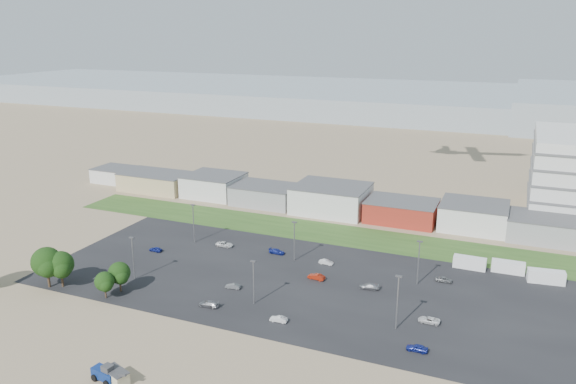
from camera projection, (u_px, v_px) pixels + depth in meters
The scene contains 33 objects.
ground at pixel (244, 319), 108.85m from camera, with size 700.00×700.00×0.00m, color #7F6A50.
parking_lot at pixel (305, 282), 124.71m from camera, with size 120.00×50.00×0.01m, color black.
grass_strip at pixel (330, 233), 154.91m from camera, with size 160.00×16.00×0.02m, color #2B4C1C.
hills_backdrop at pixel (514, 108), 371.78m from camera, with size 700.00×200.00×9.00m, color gray, non-canonical shape.
building_row at pixel (298, 195), 176.95m from camera, with size 170.00×20.00×8.00m, color silver, non-canonical shape.
portable_shed at pixel (116, 377), 88.85m from camera, with size 4.64×2.41×2.34m, color #C0B891, non-canonical shape.
telehandler at pixel (105, 372), 89.35m from camera, with size 7.39×2.46×3.08m, color navy, non-canonical shape.
box_trailer_a at pixel (470, 263), 131.76m from camera, with size 7.42×2.32×2.78m, color silver, non-canonical shape.
box_trailer_b at pixel (508, 267), 129.46m from camera, with size 7.31×2.29×2.74m, color silver, non-canonical shape.
box_trailer_c at pixel (546, 277), 124.22m from camera, with size 7.76×2.43×2.91m, color silver, non-canonical shape.
tree_left at pixel (47, 265), 121.14m from camera, with size 6.91×6.91×10.36m, color black, non-canonical shape.
tree_mid at pixel (61, 267), 121.41m from camera, with size 6.16×6.16×9.24m, color black, non-canonical shape.
tree_right at pixel (105, 283), 116.66m from camera, with size 4.38×4.38×6.56m, color black, non-canonical shape.
tree_near at pixel (119, 275), 119.48m from camera, with size 5.03×5.03×7.54m, color black, non-canonical shape.
lightpole_front_l at pixel (133, 258), 125.10m from camera, with size 1.18×0.49×10.01m, color slate, non-canonical shape.
lightpole_front_m at pixel (254, 282), 113.77m from camera, with size 1.12×0.46×9.48m, color slate, non-canonical shape.
lightpole_front_r at pixel (397, 303), 103.91m from camera, with size 1.27×0.53×10.82m, color slate, non-canonical shape.
lightpole_back_l at pixel (194, 224), 146.93m from camera, with size 1.23×0.51×10.43m, color slate, non-canonical shape.
lightpole_back_m at pixel (294, 241), 135.26m from camera, with size 1.17×0.49×9.94m, color slate, non-canonical shape.
lightpole_back_r at pixel (418, 263), 122.45m from camera, with size 1.20×0.50×10.17m, color slate, non-canonical shape.
parked_car_0 at pixel (429, 320), 107.38m from camera, with size 1.91×4.15×1.15m, color silver.
parked_car_2 at pixel (417, 348), 97.84m from camera, with size 1.51×3.76×1.28m, color navy.
parked_car_3 at pixel (209, 304), 113.62m from camera, with size 1.73×4.26×1.24m, color #A5A5AA.
parked_car_4 at pixel (233, 286), 121.64m from camera, with size 1.17×3.37×1.11m, color #595B5E.
parked_car_5 at pixel (156, 249), 142.02m from camera, with size 1.39×3.47×1.18m, color navy.
parked_car_6 at pixel (277, 251), 140.58m from camera, with size 1.67×4.10×1.19m, color navy.
parked_car_7 at pixel (316, 277), 126.06m from camera, with size 1.39×3.99×1.31m, color maroon.
parked_car_8 at pixel (444, 279), 124.76m from camera, with size 1.48×3.69×1.26m, color #595B5E.
parked_car_9 at pixel (225, 244), 145.18m from camera, with size 2.08×4.52×1.26m, color silver.
parked_car_10 at pixel (103, 281), 123.92m from camera, with size 1.70×4.19×1.22m, color #595B5E.
parked_car_11 at pixel (326, 262), 134.22m from camera, with size 1.20×3.44×1.13m, color silver.
parked_car_12 at pixel (369, 286), 121.37m from camera, with size 1.73×4.27×1.24m, color #A5A5AA.
parked_car_13 at pixel (279, 319), 107.78m from camera, with size 1.20×3.44×1.13m, color silver.
Camera 1 is at (45.70, -86.77, 54.00)m, focal length 35.00 mm.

